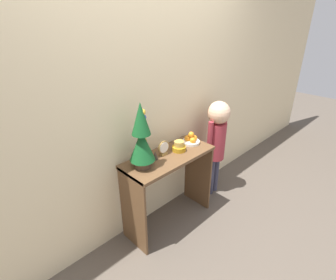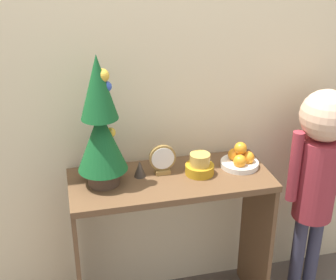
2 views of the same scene
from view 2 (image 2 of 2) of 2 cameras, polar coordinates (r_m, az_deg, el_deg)
back_wall at (r=2.14m, az=-1.16°, el=9.61°), size 7.00×0.05×2.50m
console_table at (r=2.21m, az=0.32°, el=-9.25°), size 0.91×0.38×0.78m
mini_tree at (r=1.95m, az=-8.23°, el=1.84°), size 0.21×0.21×0.57m
fruit_bowl at (r=2.20m, az=8.78°, el=-2.37°), size 0.18×0.18×0.12m
singing_bowl at (r=2.11m, az=3.88°, el=-3.13°), size 0.13×0.13×0.10m
desk_clock at (r=2.10m, az=-0.67°, el=-2.44°), size 0.12×0.04×0.14m
figurine at (r=2.09m, az=-3.46°, el=-3.51°), size 0.05×0.05×0.08m
child_figure at (r=2.36m, az=17.91°, el=-2.86°), size 0.31×0.24×1.14m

